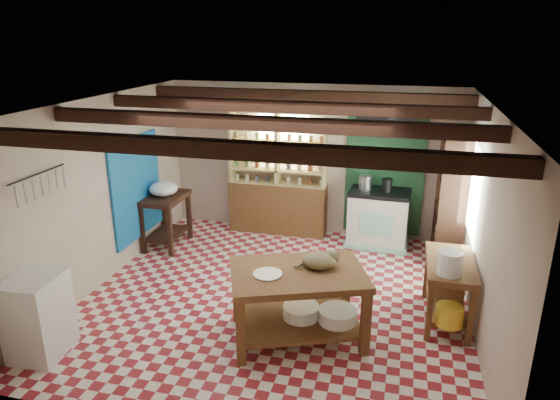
% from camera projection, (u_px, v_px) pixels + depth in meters
% --- Properties ---
extents(floor, '(5.00, 5.00, 0.02)m').
position_uv_depth(floor, '(275.00, 299.00, 6.74)').
color(floor, maroon).
rests_on(floor, ground).
extents(ceiling, '(5.00, 5.00, 0.02)m').
position_uv_depth(ceiling, '(275.00, 104.00, 5.90)').
color(ceiling, '#46464B').
rests_on(ceiling, wall_back).
extents(wall_back, '(5.00, 0.04, 2.60)m').
position_uv_depth(wall_back, '(312.00, 160.00, 8.61)').
color(wall_back, beige).
rests_on(wall_back, floor).
extents(wall_front, '(5.00, 0.04, 2.60)m').
position_uv_depth(wall_front, '(197.00, 308.00, 4.02)').
color(wall_front, beige).
rests_on(wall_front, floor).
extents(wall_left, '(0.04, 5.00, 2.60)m').
position_uv_depth(wall_left, '(100.00, 193.00, 6.89)').
color(wall_left, beige).
rests_on(wall_left, floor).
extents(wall_right, '(0.04, 5.00, 2.60)m').
position_uv_depth(wall_right, '(485.00, 225.00, 5.74)').
color(wall_right, beige).
rests_on(wall_right, floor).
extents(ceiling_beams, '(5.00, 3.80, 0.15)m').
position_uv_depth(ceiling_beams, '(275.00, 114.00, 5.94)').
color(ceiling_beams, '#351C12').
rests_on(ceiling_beams, ceiling).
extents(blue_wall_patch, '(0.04, 1.40, 1.60)m').
position_uv_depth(blue_wall_patch, '(137.00, 188.00, 7.78)').
color(blue_wall_patch, '#1766AC').
rests_on(blue_wall_patch, wall_left).
extents(green_wall_patch, '(1.30, 0.04, 2.30)m').
position_uv_depth(green_wall_patch, '(385.00, 168.00, 8.31)').
color(green_wall_patch, '#1E4B2B').
rests_on(green_wall_patch, wall_back).
extents(window_back, '(0.90, 0.02, 0.80)m').
position_uv_depth(window_back, '(283.00, 136.00, 8.58)').
color(window_back, white).
rests_on(window_back, wall_back).
extents(window_right, '(0.02, 1.30, 1.20)m').
position_uv_depth(window_right, '(474.00, 191.00, 6.63)').
color(window_right, white).
rests_on(window_right, wall_right).
extents(utensil_rail, '(0.06, 0.90, 0.28)m').
position_uv_depth(utensil_rail, '(39.00, 184.00, 5.62)').
color(utensil_rail, black).
rests_on(utensil_rail, wall_left).
extents(pot_rack, '(0.86, 0.12, 0.36)m').
position_uv_depth(pot_rack, '(388.00, 116.00, 7.63)').
color(pot_rack, black).
rests_on(pot_rack, ceiling).
extents(shelving_unit, '(1.70, 0.34, 2.20)m').
position_uv_depth(shelving_unit, '(278.00, 172.00, 8.63)').
color(shelving_unit, '#D3BD7A').
rests_on(shelving_unit, floor).
extents(tall_rack, '(0.40, 0.86, 2.00)m').
position_uv_depth(tall_rack, '(451.00, 200.00, 7.54)').
color(tall_rack, '#351C12').
rests_on(tall_rack, floor).
extents(work_table, '(1.77, 1.48, 0.85)m').
position_uv_depth(work_table, '(298.00, 304.00, 5.76)').
color(work_table, brown).
rests_on(work_table, floor).
extents(stove, '(1.01, 0.71, 0.95)m').
position_uv_depth(stove, '(378.00, 218.00, 8.28)').
color(stove, beige).
rests_on(stove, floor).
extents(prep_table, '(0.61, 0.88, 0.88)m').
position_uv_depth(prep_table, '(166.00, 221.00, 8.25)').
color(prep_table, '#351C12').
rests_on(prep_table, floor).
extents(white_cabinet, '(0.56, 0.66, 0.93)m').
position_uv_depth(white_cabinet, '(38.00, 316.00, 5.45)').
color(white_cabinet, white).
rests_on(white_cabinet, floor).
extents(right_counter, '(0.56, 1.11, 0.80)m').
position_uv_depth(right_counter, '(447.00, 291.00, 6.11)').
color(right_counter, brown).
rests_on(right_counter, floor).
extents(cat, '(0.49, 0.46, 0.18)m').
position_uv_depth(cat, '(319.00, 261.00, 5.67)').
color(cat, '#897950').
rests_on(cat, work_table).
extents(steel_tray, '(0.43, 0.43, 0.02)m').
position_uv_depth(steel_tray, '(268.00, 274.00, 5.53)').
color(steel_tray, '#B2B2BA').
rests_on(steel_tray, work_table).
extents(basin_large, '(0.56, 0.56, 0.15)m').
position_uv_depth(basin_large, '(301.00, 311.00, 5.85)').
color(basin_large, white).
rests_on(basin_large, work_table).
extents(basin_small, '(0.57, 0.57, 0.15)m').
position_uv_depth(basin_small, '(337.00, 316.00, 5.76)').
color(basin_small, white).
rests_on(basin_small, work_table).
extents(kettle_left, '(0.22, 0.22, 0.24)m').
position_uv_depth(kettle_left, '(365.00, 182.00, 8.16)').
color(kettle_left, '#B2B2BA').
rests_on(kettle_left, stove).
extents(kettle_right, '(0.18, 0.18, 0.21)m').
position_uv_depth(kettle_right, '(387.00, 185.00, 8.06)').
color(kettle_right, black).
rests_on(kettle_right, stove).
extents(enamel_bowl, '(0.46, 0.46, 0.23)m').
position_uv_depth(enamel_bowl, '(164.00, 189.00, 8.08)').
color(enamel_bowl, white).
rests_on(enamel_bowl, prep_table).
extents(white_bucket, '(0.28, 0.28, 0.28)m').
position_uv_depth(white_bucket, '(450.00, 263.00, 5.63)').
color(white_bucket, white).
rests_on(white_bucket, right_counter).
extents(wicker_basket, '(0.45, 0.36, 0.31)m').
position_uv_depth(wicker_basket, '(446.00, 282.00, 6.39)').
color(wicker_basket, '#AA6C44').
rests_on(wicker_basket, right_counter).
extents(yellow_tub, '(0.31, 0.31, 0.23)m').
position_uv_depth(yellow_tub, '(449.00, 315.00, 5.72)').
color(yellow_tub, yellow).
rests_on(yellow_tub, right_counter).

